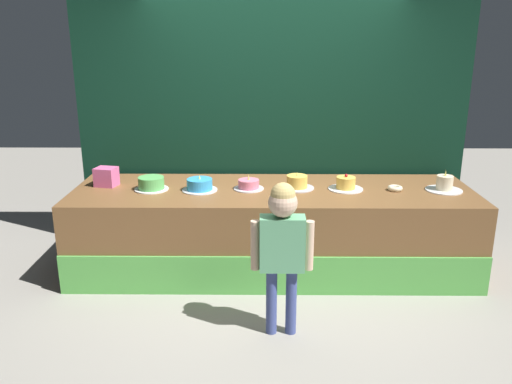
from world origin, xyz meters
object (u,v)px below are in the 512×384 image
object	(u,v)px
cake_left	(200,185)
cake_right	(346,184)
donut	(395,188)
cake_far_right	(444,185)
cake_far_left	(151,184)
child_figure	(282,239)
cake_center_left	(249,185)
pink_box	(106,177)
cake_center_right	(297,183)

from	to	relation	value
cake_left	cake_right	distance (m)	1.34
donut	cake_far_right	size ratio (longest dim) A/B	0.41
cake_far_left	child_figure	bearing A→B (deg)	-44.09
cake_center_left	donut	bearing A→B (deg)	-1.48
pink_box	cake_far_left	world-z (taller)	pink_box
cake_right	cake_far_right	world-z (taller)	cake_far_right
cake_far_left	cake_left	bearing A→B (deg)	-2.75
cake_far_left	cake_right	bearing A→B (deg)	0.79
cake_center_left	cake_center_right	distance (m)	0.45
cake_left	cake_center_right	world-z (taller)	cake_center_right
pink_box	cake_center_left	size ratio (longest dim) A/B	0.68
donut	cake_left	size ratio (longest dim) A/B	0.42
pink_box	cake_far_left	bearing A→B (deg)	-15.66
child_figure	cake_far_left	size ratio (longest dim) A/B	3.78
donut	cake_left	xyz separation A→B (m)	(-1.78, -0.02, 0.03)
child_figure	pink_box	distance (m)	2.03
child_figure	cake_far_left	distance (m)	1.61
child_figure	cake_left	bearing A→B (deg)	122.90
pink_box	donut	xyz separation A→B (m)	(2.67, -0.13, -0.07)
cake_center_right	cake_far_right	world-z (taller)	cake_far_right
pink_box	cake_far_left	distance (m)	0.46
cake_center_left	cake_far_right	xyz separation A→B (m)	(1.78, -0.03, 0.02)
child_figure	cake_center_left	xyz separation A→B (m)	(-0.26, 1.15, 0.07)
cake_far_left	cake_center_left	world-z (taller)	cake_center_left
cake_right	donut	bearing A→B (deg)	-3.94
cake_far_left	cake_right	world-z (taller)	cake_right
child_figure	cake_center_right	size ratio (longest dim) A/B	3.69
cake_center_left	cake_right	size ratio (longest dim) A/B	0.87
cake_center_right	cake_right	distance (m)	0.45
cake_center_right	pink_box	bearing A→B (deg)	177.74
cake_right	child_figure	bearing A→B (deg)	-118.69
child_figure	cake_center_left	world-z (taller)	child_figure
pink_box	cake_center_right	distance (m)	1.78
pink_box	cake_center_left	distance (m)	1.34
cake_far_right	pink_box	bearing A→B (deg)	177.62
cake_center_left	cake_right	distance (m)	0.89
cake_center_right	cake_center_left	bearing A→B (deg)	-176.65
cake_far_left	cake_center_right	bearing A→B (deg)	2.33
cake_left	cake_far_right	world-z (taller)	cake_far_right
cake_center_left	cake_far_right	size ratio (longest dim) A/B	0.85
child_figure	donut	distance (m)	1.55
donut	cake_center_right	world-z (taller)	cake_center_right
cake_far_right	cake_center_right	bearing A→B (deg)	177.46
cake_left	cake_far_right	distance (m)	2.23
pink_box	cake_right	size ratio (longest dim) A/B	0.60
cake_left	cake_center_right	bearing A→B (deg)	4.87
pink_box	donut	distance (m)	2.68
cake_left	cake_center_left	world-z (taller)	cake_left
cake_center_right	cake_far_left	bearing A→B (deg)	-177.67
cake_far_left	cake_center_right	xyz separation A→B (m)	(1.34, 0.05, -0.00)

